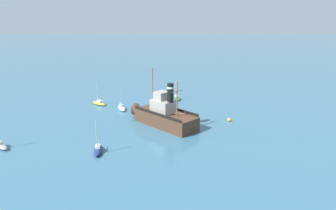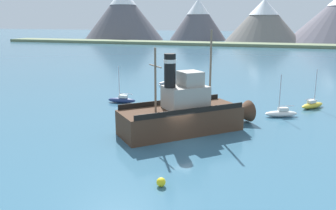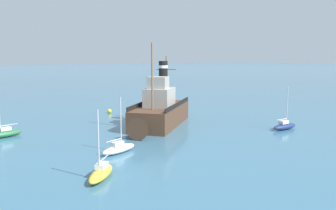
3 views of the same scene
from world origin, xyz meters
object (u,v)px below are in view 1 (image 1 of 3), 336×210
Objects in this scene: sailboat_grey at (0,145)px; sailboat_yellow at (99,103)px; mooring_buoy at (229,120)px; old_tugboat at (163,115)px; sailboat_green at (176,98)px; sailboat_white at (122,108)px; sailboat_navy at (98,150)px.

sailboat_grey is 1.00× the size of sailboat_yellow.
old_tugboat is at bearing 97.24° from mooring_buoy.
sailboat_green is at bearing -10.52° from old_tugboat.
old_tugboat is at bearing -136.29° from sailboat_white.
sailboat_grey reaches higher than mooring_buoy.
old_tugboat reaches higher than sailboat_grey.
sailboat_grey is at bearing 107.16° from mooring_buoy.
sailboat_green is (16.90, -3.14, -1.40)m from old_tugboat.
sailboat_yellow is 7.86× the size of mooring_buoy.
old_tugboat is 18.91m from sailboat_yellow.
sailboat_navy is (-28.28, 12.39, 0.00)m from sailboat_green.
sailboat_navy is 25.03m from mooring_buoy.
sailboat_white is 22.04m from mooring_buoy.
mooring_buoy is at bearing -112.96° from sailboat_yellow.
mooring_buoy is (-7.42, -20.75, -0.11)m from sailboat_white.
old_tugboat reaches higher than sailboat_yellow.
sailboat_green and sailboat_white have the same top height.
old_tugboat is 14.73m from sailboat_navy.
sailboat_navy is 7.86× the size of mooring_buoy.
sailboat_yellow is (12.64, 13.99, -1.40)m from old_tugboat.
sailboat_white is 1.00× the size of sailboat_grey.
sailboat_navy is at bearing -97.00° from sailboat_grey.
old_tugboat is 2.60× the size of sailboat_green.
sailboat_yellow reaches higher than mooring_buoy.
old_tugboat reaches higher than mooring_buoy.
old_tugboat is 2.60× the size of sailboat_grey.
sailboat_yellow is at bearing 11.17° from sailboat_navy.
sailboat_grey is 7.86× the size of mooring_buoy.
sailboat_green is 17.65m from sailboat_yellow.
sailboat_navy is at bearing 121.10° from mooring_buoy.
sailboat_green is 30.87m from sailboat_navy.
sailboat_white is at bearing -39.51° from sailboat_grey.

